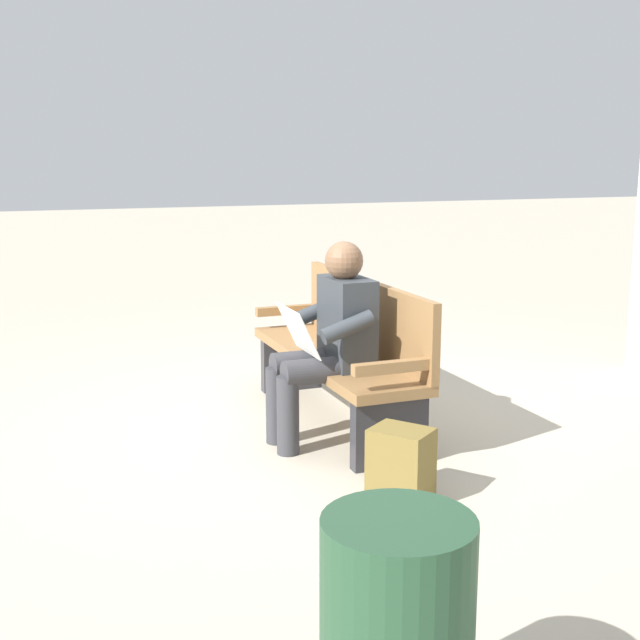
{
  "coord_description": "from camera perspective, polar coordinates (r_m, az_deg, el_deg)",
  "views": [
    {
      "loc": [
        -4.75,
        1.82,
        1.7
      ],
      "look_at": [
        -0.16,
        0.15,
        0.7
      ],
      "focal_mm": 47.37,
      "sensor_mm": 36.0,
      "label": 1
    }
  ],
  "objects": [
    {
      "name": "ground_plane",
      "position": [
        5.36,
        0.93,
        -6.92
      ],
      "size": [
        40.0,
        40.0,
        0.0
      ],
      "primitive_type": "plane",
      "color": "#B7AD99"
    },
    {
      "name": "bench_near",
      "position": [
        5.26,
        1.66,
        -2.08
      ],
      "size": [
        1.81,
        0.52,
        0.9
      ],
      "rotation": [
        0.0,
        0.0,
        0.02
      ],
      "color": "olive",
      "rests_on": "ground"
    },
    {
      "name": "person_seated",
      "position": [
        4.84,
        0.6,
        -1.2
      ],
      "size": [
        0.58,
        0.58,
        1.18
      ],
      "rotation": [
        0.0,
        0.0,
        0.02
      ],
      "color": "#33383D",
      "rests_on": "ground"
    },
    {
      "name": "backpack",
      "position": [
        4.19,
        5.53,
        -9.74
      ],
      "size": [
        0.36,
        0.35,
        0.37
      ],
      "rotation": [
        0.0,
        0.0,
        3.8
      ],
      "color": "brown",
      "rests_on": "ground"
    }
  ]
}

